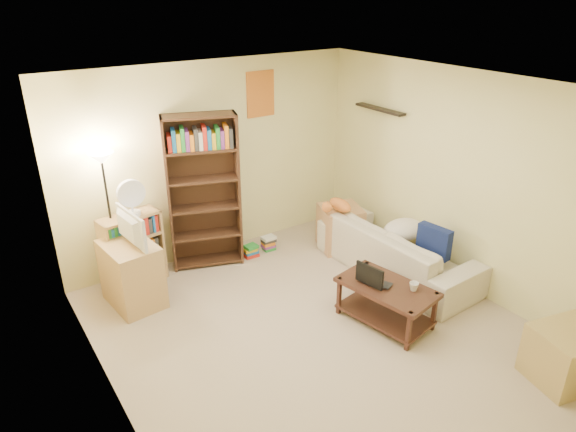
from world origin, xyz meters
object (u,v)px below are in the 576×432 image
(tall_bookshelf, at_px, (204,189))
(coffee_table, at_px, (386,298))
(tabby_cat, at_px, (338,205))
(television, at_px, (125,229))
(floor_lamp, at_px, (105,182))
(mug, at_px, (414,287))
(laptop, at_px, (377,280))
(tv_stand, at_px, (132,274))
(side_table, at_px, (340,228))
(end_cabinet, at_px, (568,355))
(desk_fan, at_px, (131,197))
(sofa, at_px, (397,250))
(short_bookshelf, at_px, (133,250))

(tall_bookshelf, bearing_deg, coffee_table, -46.57)
(tabby_cat, xyz_separation_m, tall_bookshelf, (-1.53, 0.72, 0.33))
(television, height_order, floor_lamp, floor_lamp)
(mug, xyz_separation_m, television, (-2.25, 2.06, 0.44))
(laptop, bearing_deg, coffee_table, 172.30)
(floor_lamp, bearing_deg, tv_stand, -86.06)
(side_table, distance_m, end_cabinet, 3.14)
(tall_bookshelf, relative_size, floor_lamp, 1.17)
(mug, distance_m, tv_stand, 3.05)
(desk_fan, distance_m, side_table, 2.76)
(tabby_cat, distance_m, floor_lamp, 2.84)
(mug, bearing_deg, coffee_table, 125.66)
(end_cabinet, bearing_deg, floor_lamp, 126.68)
(tabby_cat, xyz_separation_m, end_cabinet, (0.21, -3.04, -0.44))
(laptop, bearing_deg, sofa, -79.67)
(tall_bookshelf, relative_size, end_cabinet, 3.12)
(coffee_table, distance_m, laptop, 0.21)
(coffee_table, xyz_separation_m, short_bookshelf, (-1.93, 2.24, 0.16))
(side_table, bearing_deg, laptop, -115.86)
(television, height_order, end_cabinet, television)
(sofa, distance_m, coffee_table, 1.08)
(floor_lamp, distance_m, side_table, 3.06)
(sofa, xyz_separation_m, tv_stand, (-2.92, 1.16, 0.06))
(tabby_cat, xyz_separation_m, short_bookshelf, (-2.46, 0.76, -0.25))
(television, distance_m, end_cabinet, 4.47)
(tall_bookshelf, xyz_separation_m, end_cabinet, (1.74, -3.76, -0.77))
(side_table, bearing_deg, sofa, -80.32)
(tv_stand, distance_m, television, 0.56)
(mug, height_order, end_cabinet, mug)
(sofa, bearing_deg, desk_fan, 58.86)
(laptop, bearing_deg, television, 27.42)
(sofa, height_order, side_table, sofa)
(tall_bookshelf, bearing_deg, desk_fan, -160.49)
(sofa, xyz_separation_m, television, (-2.92, 1.16, 0.62))
(coffee_table, height_order, short_bookshelf, short_bookshelf)
(tall_bookshelf, bearing_deg, floor_lamp, -165.10)
(desk_fan, bearing_deg, tall_bookshelf, 0.45)
(tabby_cat, xyz_separation_m, tv_stand, (-2.62, 0.36, -0.33))
(tv_stand, bearing_deg, sofa, -27.81)
(television, height_order, tall_bookshelf, tall_bookshelf)
(desk_fan, bearing_deg, mug, -49.84)
(tv_stand, xyz_separation_m, end_cabinet, (2.83, -3.40, -0.11))
(tall_bookshelf, distance_m, end_cabinet, 4.21)
(desk_fan, bearing_deg, coffee_table, -49.42)
(coffee_table, distance_m, short_bookshelf, 2.96)
(mug, relative_size, television, 0.16)
(sofa, relative_size, floor_lamp, 1.28)
(coffee_table, xyz_separation_m, mug, (0.16, -0.22, 0.20))
(television, distance_m, tall_bookshelf, 1.15)
(mug, relative_size, tall_bookshelf, 0.06)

